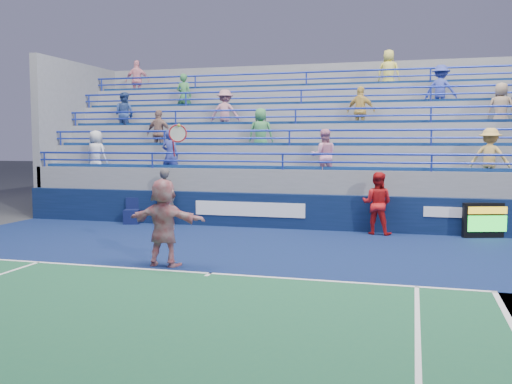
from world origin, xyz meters
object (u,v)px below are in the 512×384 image
(tennis_player, at_px, (164,222))
(line_judge, at_px, (165,197))
(judge_chair, at_px, (132,216))
(ball_girl, at_px, (377,203))
(serve_speed_board, at_px, (488,220))

(tennis_player, relative_size, line_judge, 1.65)
(judge_chair, distance_m, line_judge, 1.35)
(line_judge, relative_size, ball_girl, 1.02)
(tennis_player, height_order, line_judge, tennis_player)
(serve_speed_board, bearing_deg, line_judge, -179.29)
(serve_speed_board, bearing_deg, judge_chair, -179.21)
(serve_speed_board, bearing_deg, tennis_player, -141.40)
(tennis_player, bearing_deg, serve_speed_board, 38.60)
(judge_chair, bearing_deg, ball_girl, -0.35)
(ball_girl, bearing_deg, serve_speed_board, -166.50)
(tennis_player, bearing_deg, ball_girl, 53.14)
(judge_chair, bearing_deg, line_judge, 1.42)
(serve_speed_board, distance_m, judge_chair, 11.05)
(ball_girl, bearing_deg, judge_chair, 9.43)
(serve_speed_board, distance_m, line_judge, 9.88)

